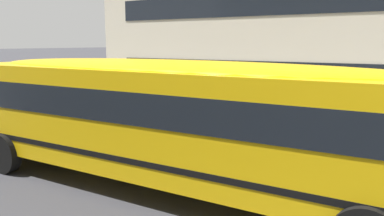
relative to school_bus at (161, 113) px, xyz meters
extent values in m
plane|color=#38383D|center=(3.94, 1.46, -1.76)|extent=(400.00, 400.00, 0.00)
cube|color=silver|center=(3.94, 1.46, -1.76)|extent=(110.00, 0.16, 0.01)
cube|color=yellow|center=(0.26, 0.00, -0.11)|extent=(11.36, 2.75, 2.27)
cube|color=black|center=(0.26, 0.00, 0.29)|extent=(10.69, 2.78, 0.66)
cube|color=black|center=(0.26, 0.00, -0.78)|extent=(11.38, 2.78, 0.12)
ellipsoid|color=yellow|center=(0.26, 0.00, 1.02)|extent=(10.91, 2.54, 0.37)
cylinder|color=red|center=(-3.39, 1.42, -0.23)|extent=(0.46, 0.46, 0.03)
cylinder|color=black|center=(-4.03, -1.35, -1.25)|extent=(1.03, 0.30, 1.03)
cylinder|color=black|center=(-4.07, 1.22, -1.25)|extent=(1.03, 0.30, 1.03)
cylinder|color=black|center=(4.54, 1.36, -1.25)|extent=(1.03, 0.30, 1.03)
cylinder|color=black|center=(-17.28, 7.06, -1.46)|extent=(0.61, 0.21, 0.60)
cube|color=gray|center=(-12.87, 6.33, -1.11)|extent=(3.91, 1.72, 0.70)
cube|color=black|center=(-13.02, 6.34, -0.44)|extent=(2.21, 1.57, 0.64)
cylinder|color=black|center=(-11.57, 7.18, -1.46)|extent=(0.60, 0.18, 0.60)
cylinder|color=black|center=(-11.57, 5.48, -1.46)|extent=(0.60, 0.18, 0.60)
cylinder|color=black|center=(-14.17, 7.19, -1.46)|extent=(0.60, 0.18, 0.60)
cylinder|color=black|center=(-14.17, 5.49, -1.46)|extent=(0.60, 0.18, 0.60)
cube|color=black|center=(-1.45, 10.39, 0.16)|extent=(17.31, 0.04, 1.10)
cube|color=black|center=(-1.45, 10.39, 3.36)|extent=(17.31, 0.04, 1.10)
camera|label=1|loc=(5.17, -7.00, 1.57)|focal=36.23mm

